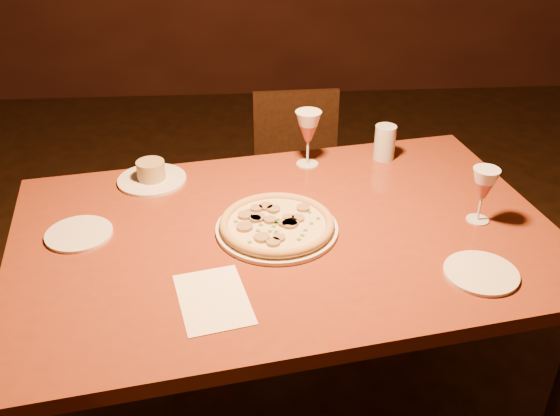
{
  "coord_description": "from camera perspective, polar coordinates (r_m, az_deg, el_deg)",
  "views": [
    {
      "loc": [
        -0.14,
        -1.29,
        1.81
      ],
      "look_at": [
        -0.04,
        0.25,
        0.87
      ],
      "focal_mm": 40.0,
      "sensor_mm": 36.0,
      "label": 1
    }
  ],
  "objects": [
    {
      "name": "dining_table",
      "position": [
        1.83,
        0.49,
        -4.0
      ],
      "size": [
        1.69,
        1.23,
        0.83
      ],
      "rotation": [
        0.0,
        0.0,
        0.17
      ],
      "color": "brown",
      "rests_on": "floor"
    },
    {
      "name": "chair_far",
      "position": [
        2.88,
        1.71,
        3.22
      ],
      "size": [
        0.41,
        0.41,
        0.81
      ],
      "rotation": [
        0.0,
        0.0,
        0.04
      ],
      "color": "black",
      "rests_on": "floor"
    },
    {
      "name": "pizza_plate",
      "position": [
        1.78,
        -0.29,
        -1.54
      ],
      "size": [
        0.35,
        0.35,
        0.04
      ],
      "color": "white",
      "rests_on": "dining_table"
    },
    {
      "name": "ramekin_saucer",
      "position": [
        2.08,
        -11.67,
        2.98
      ],
      "size": [
        0.22,
        0.22,
        0.07
      ],
      "color": "white",
      "rests_on": "dining_table"
    },
    {
      "name": "wine_glass_far",
      "position": [
        2.11,
        2.57,
        6.35
      ],
      "size": [
        0.09,
        0.09,
        0.19
      ],
      "primitive_type": null,
      "color": "#AA4F46",
      "rests_on": "dining_table"
    },
    {
      "name": "wine_glass_right",
      "position": [
        1.89,
        17.99,
        1.11
      ],
      "size": [
        0.08,
        0.08,
        0.17
      ],
      "primitive_type": null,
      "color": "#AA4F46",
      "rests_on": "dining_table"
    },
    {
      "name": "water_tumbler",
      "position": [
        2.2,
        9.56,
        5.94
      ],
      "size": [
        0.07,
        0.07,
        0.12
      ],
      "primitive_type": "cylinder",
      "color": "silver",
      "rests_on": "dining_table"
    },
    {
      "name": "side_plate_left",
      "position": [
        1.86,
        -17.91,
        -2.27
      ],
      "size": [
        0.19,
        0.19,
        0.01
      ],
      "primitive_type": "cylinder",
      "color": "white",
      "rests_on": "dining_table"
    },
    {
      "name": "side_plate_near",
      "position": [
        1.7,
        17.91,
        -5.68
      ],
      "size": [
        0.19,
        0.19,
        0.01
      ],
      "primitive_type": "cylinder",
      "color": "white",
      "rests_on": "dining_table"
    },
    {
      "name": "menu_card",
      "position": [
        1.55,
        -6.13,
        -8.27
      ],
      "size": [
        0.21,
        0.27,
        0.0
      ],
      "primitive_type": "cube",
      "rotation": [
        0.0,
        0.0,
        0.23
      ],
      "color": "white",
      "rests_on": "dining_table"
    }
  ]
}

